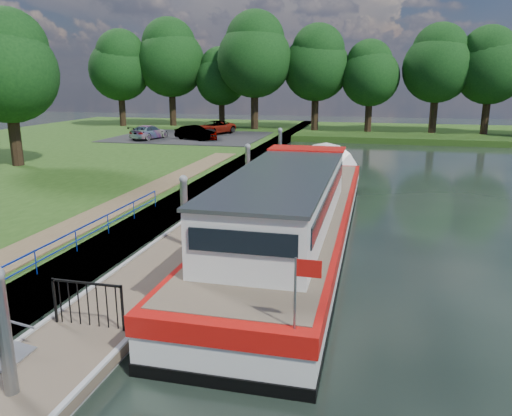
% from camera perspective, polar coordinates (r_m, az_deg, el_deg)
% --- Properties ---
extents(ground, '(160.00, 160.00, 0.00)m').
position_cam_1_polar(ground, '(11.65, -24.22, -18.93)').
color(ground, black).
rests_on(ground, ground).
extents(bank_edge, '(1.10, 90.00, 0.78)m').
position_cam_1_polar(bank_edge, '(24.90, -8.07, 0.91)').
color(bank_edge, '#473D2D').
rests_on(bank_edge, ground).
extents(far_bank, '(60.00, 18.00, 0.60)m').
position_cam_1_polar(far_bank, '(60.03, 18.94, 8.10)').
color(far_bank, '#214112').
rests_on(far_bank, ground).
extents(footpath, '(1.60, 40.00, 0.05)m').
position_cam_1_polar(footpath, '(19.65, -20.67, -2.33)').
color(footpath, brown).
rests_on(footpath, riverbank).
extents(carpark, '(14.00, 12.00, 0.06)m').
position_cam_1_polar(carpark, '(49.01, -7.51, 8.08)').
color(carpark, black).
rests_on(carpark, riverbank).
extents(blue_fence, '(0.04, 18.04, 0.72)m').
position_cam_1_polar(blue_fence, '(14.77, -26.25, -6.28)').
color(blue_fence, '#0C2DBF').
rests_on(blue_fence, riverbank).
extents(pontoon, '(2.50, 30.00, 0.56)m').
position_cam_1_polar(pontoon, '(22.29, -3.82, -1.13)').
color(pontoon, brown).
rests_on(pontoon, ground).
extents(mooring_piles, '(0.30, 27.30, 3.55)m').
position_cam_1_polar(mooring_piles, '(22.02, -3.86, 1.62)').
color(mooring_piles, gray).
rests_on(mooring_piles, ground).
extents(gate_panel, '(1.85, 0.05, 1.15)m').
position_cam_1_polar(gate_panel, '(12.67, -18.71, -9.68)').
color(gate_panel, black).
rests_on(gate_panel, ground).
extents(barge, '(4.36, 21.15, 4.78)m').
position_cam_1_polar(barge, '(19.83, 4.79, -0.42)').
color(barge, black).
rests_on(barge, ground).
extents(horizon_trees, '(54.38, 10.03, 12.87)m').
position_cam_1_polar(horizon_trees, '(56.77, 5.56, 16.21)').
color(horizon_trees, '#332316').
rests_on(horizon_trees, ground).
extents(bank_tree_a, '(6.12, 6.12, 9.72)m').
position_cam_1_polar(bank_tree_a, '(35.56, -26.53, 14.40)').
color(bank_tree_a, '#332316').
rests_on(bank_tree_a, riverbank).
extents(car_a, '(2.35, 3.46, 1.10)m').
position_cam_1_polar(car_a, '(46.57, -5.35, 8.52)').
color(car_a, '#999999').
rests_on(car_a, carpark).
extents(car_b, '(4.05, 2.57, 1.26)m').
position_cam_1_polar(car_b, '(46.28, -7.02, 8.54)').
color(car_b, '#999999').
rests_on(car_b, carpark).
extents(car_c, '(2.52, 4.61, 1.27)m').
position_cam_1_polar(car_c, '(47.52, -12.13, 8.49)').
color(car_c, '#999999').
rests_on(car_c, carpark).
extents(car_d, '(3.87, 5.23, 1.32)m').
position_cam_1_polar(car_d, '(50.76, -4.79, 9.15)').
color(car_d, '#999999').
rests_on(car_d, carpark).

